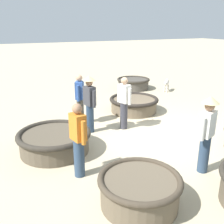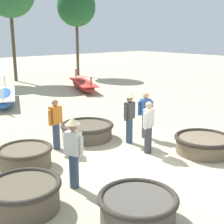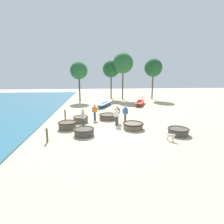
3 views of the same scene
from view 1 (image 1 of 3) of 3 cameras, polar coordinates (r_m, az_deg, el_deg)
The scene contains 11 objects.
ground_plane at distance 7.88m, azimuth 9.31°, elevation -4.13°, with size 80.00×80.00×0.00m, color #BCAD8C.
coracle_beside_post at distance 9.44m, azimuth 4.78°, elevation 1.75°, with size 1.75×1.75×0.52m.
coracle_center at distance 4.73m, azimuth 6.02°, elevation -16.43°, with size 1.46×1.46×0.56m.
coracle_far_left at distance 12.87m, azimuth 4.66°, elevation 6.29°, with size 1.58×1.58×0.51m.
coracle_upturned at distance 6.63m, azimuth -12.42°, elevation -6.07°, with size 1.81×1.81×0.53m.
fisherman_standing_right at distance 7.71m, azimuth 2.63°, elevation 2.21°, with size 0.51×0.32×1.57m.
fisherman_standing_left at distance 5.29m, azimuth -7.34°, elevation -5.81°, with size 0.52×0.28×1.57m.
fisherman_crouching at distance 7.44m, azimuth -4.89°, elevation 2.53°, with size 0.52×0.36×1.67m.
fisherman_by_coracle at distance 8.17m, azimuth -7.01°, elevation 3.03°, with size 0.47×0.36×1.57m.
fisherman_with_hat at distance 5.70m, azimuth 19.95°, elevation -3.70°, with size 0.36×0.50×1.67m.
dog at distance 12.61m, azimuth 11.78°, elevation 6.14°, with size 0.52×0.53×0.55m.
Camera 1 is at (-5.93, 4.21, 3.01)m, focal length 42.00 mm.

